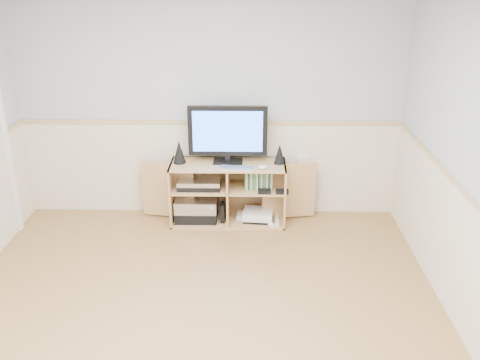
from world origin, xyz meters
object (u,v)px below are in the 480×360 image
object	(u,v)px
media_cabinet	(228,190)
keyboard	(236,168)
monitor	(228,132)
game_consoles	(257,215)

from	to	relation	value
media_cabinet	keyboard	xyz separation A→B (m)	(0.09, -0.19, 0.32)
media_cabinet	monitor	world-z (taller)	monitor
monitor	keyboard	distance (m)	0.38
monitor	game_consoles	size ratio (longest dim) A/B	1.77
media_cabinet	game_consoles	world-z (taller)	media_cabinet
media_cabinet	monitor	xyz separation A→B (m)	(-0.00, -0.01, 0.64)
game_consoles	monitor	bearing A→B (deg)	168.83
monitor	media_cabinet	bearing A→B (deg)	90.00
game_consoles	media_cabinet	bearing A→B (deg)	167.79
monitor	keyboard	xyz separation A→B (m)	(0.09, -0.19, -0.32)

